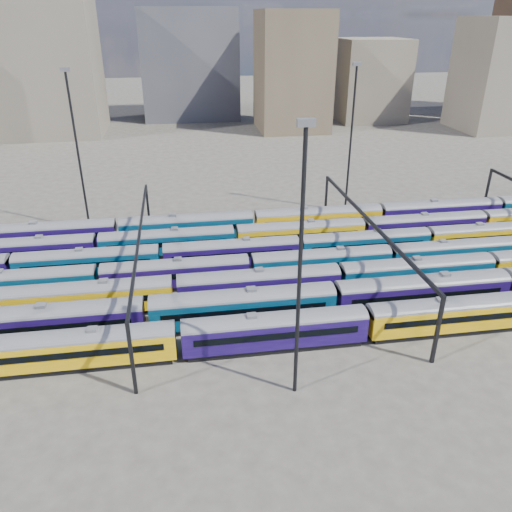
{
  "coord_description": "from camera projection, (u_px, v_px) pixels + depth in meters",
  "views": [
    {
      "loc": [
        -14.46,
        -58.37,
        32.47
      ],
      "look_at": [
        -5.04,
        1.68,
        3.0
      ],
      "focal_mm": 35.0,
      "sensor_mm": 36.0,
      "label": 1
    }
  ],
  "objects": [
    {
      "name": "rake_5",
      "position": [
        235.0,
        235.0,
        74.87
      ],
      "size": [
        120.17,
        2.93,
        4.93
      ],
      "color": "black",
      "rests_on": "ground"
    },
    {
      "name": "mast_2",
      "position": [
        300.0,
        260.0,
        41.72
      ],
      "size": [
        1.4,
        0.5,
        25.6
      ],
      "color": "black",
      "rests_on": "ground"
    },
    {
      "name": "mast_3",
      "position": [
        351.0,
        135.0,
        85.41
      ],
      "size": [
        1.4,
        0.5,
        25.6
      ],
      "color": "black",
      "rests_on": "ground"
    },
    {
      "name": "rake_0",
      "position": [
        275.0,
        327.0,
        52.82
      ],
      "size": [
        141.55,
        2.96,
        4.98
      ],
      "color": "black",
      "rests_on": "ground"
    },
    {
      "name": "ground",
      "position": [
        294.0,
        279.0,
        68.07
      ],
      "size": [
        500.0,
        500.0,
        0.0
      ],
      "primitive_type": "plane",
      "color": "#403C36",
      "rests_on": "ground"
    },
    {
      "name": "gantry_1",
      "position": [
        140.0,
        243.0,
        62.32
      ],
      "size": [
        0.35,
        40.35,
        8.03
      ],
      "color": "black",
      "rests_on": "ground"
    },
    {
      "name": "rake_3",
      "position": [
        250.0,
        265.0,
        66.13
      ],
      "size": [
        116.6,
        2.85,
        4.78
      ],
      "color": "black",
      "rests_on": "ground"
    },
    {
      "name": "rake_4",
      "position": [
        232.0,
        250.0,
        70.3
      ],
      "size": [
        97.66,
        2.86,
        4.81
      ],
      "color": "black",
      "rests_on": "ground"
    },
    {
      "name": "rake_6",
      "position": [
        254.0,
        221.0,
        79.75
      ],
      "size": [
        126.93,
        3.09,
        5.22
      ],
      "color": "black",
      "rests_on": "ground"
    },
    {
      "name": "rake_1",
      "position": [
        422.0,
        289.0,
        59.82
      ],
      "size": [
        107.75,
        3.16,
        5.32
      ],
      "color": "black",
      "rests_on": "ground"
    },
    {
      "name": "mast_1",
      "position": [
        77.0,
        147.0,
        77.35
      ],
      "size": [
        1.4,
        0.5,
        25.6
      ],
      "color": "black",
      "rests_on": "ground"
    },
    {
      "name": "gantry_2",
      "position": [
        369.0,
        228.0,
        66.51
      ],
      "size": [
        0.35,
        40.35,
        8.03
      ],
      "color": "black",
      "rests_on": "ground"
    },
    {
      "name": "rake_2",
      "position": [
        339.0,
        276.0,
        63.11
      ],
      "size": [
        123.49,
        3.01,
        5.07
      ],
      "color": "black",
      "rests_on": "ground"
    }
  ]
}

